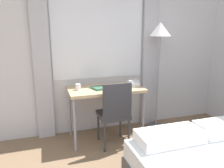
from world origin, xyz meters
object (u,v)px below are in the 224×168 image
desk_chair (115,111)px  standing_lamp (160,44)px  book (101,88)px  desk (105,93)px  mug (78,87)px  telephone (134,84)px

desk_chair → standing_lamp: 1.25m
desk_chair → standing_lamp: (0.84, 0.37, 0.85)m
desk_chair → standing_lamp: standing_lamp is taller
desk_chair → book: desk_chair is taller
desk → desk_chair: size_ratio=1.15×
book → mug: 0.32m
desk → mug: 0.41m
mug → book: bearing=-4.7°
telephone → mug: (-0.82, 0.03, 0.00)m
desk → telephone: 0.44m
standing_lamp → mug: size_ratio=19.99×
standing_lamp → desk: bearing=-175.0°
standing_lamp → mug: standing_lamp is taller
desk → mug: (-0.39, 0.00, 0.11)m
desk_chair → mug: 0.60m
standing_lamp → telephone: (-0.46, -0.11, -0.56)m
desk_chair → book: 0.39m
book → desk_chair: bearing=-66.7°
desk → telephone: size_ratio=6.68×
standing_lamp → mug: 1.39m
desk → mug: mug is taller
book → standing_lamp: bearing=6.0°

